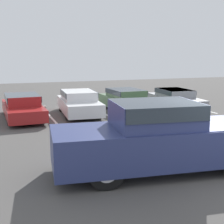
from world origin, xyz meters
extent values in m
plane|color=#4C4947|center=(0.00, 0.00, 0.00)|extent=(60.00, 60.00, 0.00)
cube|color=white|center=(-3.04, 9.36, 0.00)|extent=(0.12, 4.47, 0.01)
cube|color=white|center=(-0.14, 9.36, 0.00)|extent=(0.12, 4.47, 0.01)
cube|color=white|center=(2.76, 9.36, 0.00)|extent=(0.12, 4.47, 0.01)
cube|color=white|center=(5.66, 9.36, 0.00)|extent=(0.12, 4.47, 0.01)
cube|color=navy|center=(-1.35, 0.70, 0.77)|extent=(6.32, 2.69, 0.99)
cube|color=navy|center=(-1.66, 0.74, 1.60)|extent=(2.41, 2.05, 0.67)
cube|color=#2D3842|center=(-1.66, 0.74, 1.76)|extent=(2.37, 2.10, 0.37)
cylinder|color=black|center=(0.57, 1.26, 0.46)|extent=(0.96, 0.44, 0.92)
cylinder|color=#ADADB2|center=(0.57, 1.26, 0.46)|extent=(0.55, 0.41, 0.51)
cylinder|color=black|center=(-3.08, 1.71, 0.46)|extent=(0.96, 0.44, 0.92)
cylinder|color=#ADADB2|center=(-3.08, 1.71, 0.46)|extent=(0.55, 0.41, 0.51)
cylinder|color=black|center=(-3.28, 0.14, 0.46)|extent=(0.96, 0.44, 0.92)
cylinder|color=#ADADB2|center=(-3.28, 0.14, 0.46)|extent=(0.55, 0.41, 0.51)
cube|color=maroon|center=(-4.40, 9.48, 0.44)|extent=(1.85, 4.72, 0.56)
cube|color=maroon|center=(-4.41, 9.57, 0.97)|extent=(1.58, 2.47, 0.49)
cube|color=#2D3842|center=(-4.41, 9.57, 1.07)|extent=(1.65, 2.42, 0.29)
cylinder|color=black|center=(-3.63, 8.14, 0.30)|extent=(0.24, 0.61, 0.61)
cylinder|color=#ADADB2|center=(-3.63, 8.14, 0.30)|extent=(0.25, 0.34, 0.33)
cylinder|color=black|center=(-5.10, 8.10, 0.30)|extent=(0.24, 0.61, 0.61)
cylinder|color=#ADADB2|center=(-5.10, 8.10, 0.30)|extent=(0.25, 0.34, 0.33)
cylinder|color=black|center=(-3.70, 10.85, 0.30)|extent=(0.24, 0.61, 0.61)
cylinder|color=#ADADB2|center=(-3.70, 10.85, 0.30)|extent=(0.25, 0.34, 0.33)
cylinder|color=black|center=(-5.17, 10.81, 0.30)|extent=(0.24, 0.61, 0.61)
cylinder|color=#ADADB2|center=(-5.17, 10.81, 0.30)|extent=(0.25, 0.34, 0.33)
cube|color=silver|center=(-1.50, 9.51, 0.50)|extent=(2.12, 4.52, 0.63)
cube|color=silver|center=(-1.49, 9.60, 1.04)|extent=(1.75, 2.40, 0.47)
cube|color=#2D3842|center=(-1.49, 9.60, 1.14)|extent=(1.82, 2.36, 0.28)
cylinder|color=black|center=(-0.83, 8.18, 0.33)|extent=(0.28, 0.68, 0.67)
cylinder|color=#ADADB2|center=(-0.83, 8.18, 0.33)|extent=(0.27, 0.38, 0.37)
cylinder|color=black|center=(-2.36, 8.30, 0.33)|extent=(0.28, 0.68, 0.67)
cylinder|color=#ADADB2|center=(-2.36, 8.30, 0.33)|extent=(0.27, 0.38, 0.37)
cylinder|color=black|center=(-0.64, 10.72, 0.33)|extent=(0.28, 0.68, 0.67)
cylinder|color=#ADADB2|center=(-0.64, 10.72, 0.33)|extent=(0.27, 0.38, 0.37)
cylinder|color=black|center=(-2.17, 10.84, 0.33)|extent=(0.28, 0.68, 0.67)
cylinder|color=#ADADB2|center=(-2.17, 10.84, 0.33)|extent=(0.27, 0.38, 0.37)
cube|color=#4C6B47|center=(1.26, 9.51, 0.50)|extent=(1.86, 4.44, 0.63)
cube|color=#4C6B47|center=(1.26, 9.59, 1.03)|extent=(1.60, 2.32, 0.44)
cube|color=#2D3842|center=(1.26, 9.59, 1.12)|extent=(1.67, 2.28, 0.27)
cylinder|color=black|center=(2.04, 8.24, 0.33)|extent=(0.24, 0.66, 0.66)
cylinder|color=#ADADB2|center=(2.04, 8.24, 0.33)|extent=(0.25, 0.37, 0.36)
cylinder|color=black|center=(0.53, 8.21, 0.33)|extent=(0.24, 0.66, 0.66)
cylinder|color=#ADADB2|center=(0.53, 8.21, 0.33)|extent=(0.25, 0.37, 0.36)
cylinder|color=black|center=(1.99, 10.80, 0.33)|extent=(0.24, 0.66, 0.66)
cylinder|color=#ADADB2|center=(1.99, 10.80, 0.33)|extent=(0.25, 0.37, 0.36)
cylinder|color=black|center=(0.48, 10.77, 0.33)|extent=(0.24, 0.66, 0.66)
cylinder|color=#ADADB2|center=(0.48, 10.77, 0.33)|extent=(0.25, 0.37, 0.36)
cube|color=gray|center=(4.21, 9.13, 0.47)|extent=(2.07, 4.54, 0.59)
cube|color=gray|center=(4.22, 9.22, 0.97)|extent=(1.69, 2.41, 0.41)
cube|color=#2D3842|center=(4.22, 9.22, 1.05)|extent=(1.76, 2.37, 0.25)
cylinder|color=black|center=(4.83, 7.80, 0.31)|extent=(0.28, 0.64, 0.63)
cylinder|color=#ADADB2|center=(4.83, 7.80, 0.31)|extent=(0.27, 0.36, 0.35)
cylinder|color=black|center=(3.38, 7.92, 0.31)|extent=(0.28, 0.64, 0.63)
cylinder|color=#ADADB2|center=(3.38, 7.92, 0.31)|extent=(0.27, 0.36, 0.35)
cylinder|color=black|center=(5.04, 10.35, 0.31)|extent=(0.28, 0.64, 0.63)
cylinder|color=#ADADB2|center=(5.04, 10.35, 0.31)|extent=(0.27, 0.36, 0.35)
cylinder|color=black|center=(3.59, 10.47, 0.31)|extent=(0.28, 0.64, 0.63)
cylinder|color=#ADADB2|center=(3.59, 10.47, 0.31)|extent=(0.27, 0.36, 0.35)
cube|color=#B7B2A8|center=(-3.83, 12.13, 0.07)|extent=(1.94, 0.20, 0.14)
camera|label=1|loc=(-5.61, -6.52, 3.18)|focal=50.00mm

